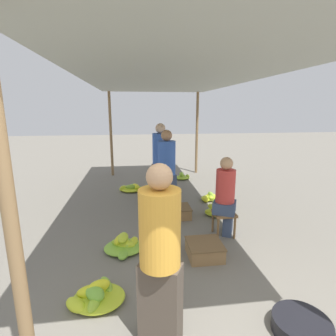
{
  "coord_description": "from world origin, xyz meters",
  "views": [
    {
      "loc": [
        -0.66,
        -1.1,
        2.02
      ],
      "look_at": [
        0.0,
        3.86,
        0.88
      ],
      "focal_mm": 28.0,
      "sensor_mm": 36.0,
      "label": 1
    }
  ],
  "objects_px": {
    "crate_mid": "(178,212)",
    "crate_near": "(205,250)",
    "banana_pile_left_1": "(124,245)",
    "basin_black": "(301,326)",
    "banana_pile_right_1": "(210,197)",
    "banana_pile_right_0": "(217,210)",
    "shopper_walking_mid": "(161,160)",
    "vendor_seated": "(226,196)",
    "vendor_foreground": "(160,255)",
    "banana_pile_left_0": "(96,296)",
    "banana_pile_right_2": "(182,177)",
    "shopper_walking_far": "(167,170)",
    "banana_pile_left_2": "(131,188)",
    "stool": "(224,217)"
  },
  "relations": [
    {
      "from": "banana_pile_right_0",
      "to": "crate_mid",
      "type": "distance_m",
      "value": 0.75
    },
    {
      "from": "banana_pile_left_1",
      "to": "crate_mid",
      "type": "distance_m",
      "value": 1.47
    },
    {
      "from": "banana_pile_left_1",
      "to": "banana_pile_right_1",
      "type": "height_order",
      "value": "banana_pile_left_1"
    },
    {
      "from": "basin_black",
      "to": "banana_pile_right_1",
      "type": "height_order",
      "value": "banana_pile_right_1"
    },
    {
      "from": "banana_pile_left_2",
      "to": "banana_pile_right_0",
      "type": "height_order",
      "value": "banana_pile_right_0"
    },
    {
      "from": "vendor_foreground",
      "to": "shopper_walking_far",
      "type": "xyz_separation_m",
      "value": [
        0.44,
        3.0,
        0.01
      ]
    },
    {
      "from": "shopper_walking_mid",
      "to": "shopper_walking_far",
      "type": "relative_size",
      "value": 1.05
    },
    {
      "from": "banana_pile_left_2",
      "to": "banana_pile_left_1",
      "type": "bearing_deg",
      "value": -91.84
    },
    {
      "from": "vendor_seated",
      "to": "shopper_walking_far",
      "type": "xyz_separation_m",
      "value": [
        -0.8,
        1.16,
        0.17
      ]
    },
    {
      "from": "basin_black",
      "to": "banana_pile_right_0",
      "type": "distance_m",
      "value": 2.73
    },
    {
      "from": "banana_pile_right_0",
      "to": "banana_pile_right_2",
      "type": "xyz_separation_m",
      "value": [
        -0.16,
        2.73,
        -0.04
      ]
    },
    {
      "from": "banana_pile_left_1",
      "to": "crate_near",
      "type": "relative_size",
      "value": 1.23
    },
    {
      "from": "shopper_walking_far",
      "to": "basin_black",
      "type": "bearing_deg",
      "value": -74.69
    },
    {
      "from": "crate_near",
      "to": "shopper_walking_mid",
      "type": "relative_size",
      "value": 0.28
    },
    {
      "from": "stool",
      "to": "banana_pile_right_1",
      "type": "relative_size",
      "value": 0.99
    },
    {
      "from": "vendor_seated",
      "to": "banana_pile_left_2",
      "type": "bearing_deg",
      "value": 120.7
    },
    {
      "from": "banana_pile_right_2",
      "to": "crate_mid",
      "type": "height_order",
      "value": "banana_pile_right_2"
    },
    {
      "from": "banana_pile_left_1",
      "to": "shopper_walking_far",
      "type": "relative_size",
      "value": 0.36
    },
    {
      "from": "banana_pile_left_0",
      "to": "banana_pile_left_1",
      "type": "relative_size",
      "value": 1.08
    },
    {
      "from": "crate_near",
      "to": "shopper_walking_mid",
      "type": "distance_m",
      "value": 2.75
    },
    {
      "from": "vendor_seated",
      "to": "banana_pile_right_0",
      "type": "bearing_deg",
      "value": 80.51
    },
    {
      "from": "vendor_seated",
      "to": "banana_pile_right_1",
      "type": "height_order",
      "value": "vendor_seated"
    },
    {
      "from": "banana_pile_left_2",
      "to": "crate_mid",
      "type": "distance_m",
      "value": 1.96
    },
    {
      "from": "banana_pile_left_0",
      "to": "crate_near",
      "type": "xyz_separation_m",
      "value": [
        1.37,
        0.71,
        0.03
      ]
    },
    {
      "from": "banana_pile_right_2",
      "to": "shopper_walking_far",
      "type": "bearing_deg",
      "value": -108.05
    },
    {
      "from": "banana_pile_right_0",
      "to": "crate_mid",
      "type": "relative_size",
      "value": 1.18
    },
    {
      "from": "crate_near",
      "to": "banana_pile_right_1",
      "type": "bearing_deg",
      "value": 71.51
    },
    {
      "from": "vendor_foreground",
      "to": "banana_pile_left_2",
      "type": "distance_m",
      "value": 4.47
    },
    {
      "from": "basin_black",
      "to": "banana_pile_right_1",
      "type": "distance_m",
      "value": 3.57
    },
    {
      "from": "banana_pile_right_0",
      "to": "shopper_walking_far",
      "type": "height_order",
      "value": "shopper_walking_far"
    },
    {
      "from": "vendor_foreground",
      "to": "vendor_seated",
      "type": "distance_m",
      "value": 2.23
    },
    {
      "from": "vendor_seated",
      "to": "banana_pile_left_0",
      "type": "height_order",
      "value": "vendor_seated"
    },
    {
      "from": "crate_mid",
      "to": "crate_near",
      "type": "bearing_deg",
      "value": -84.87
    },
    {
      "from": "vendor_foreground",
      "to": "basin_black",
      "type": "bearing_deg",
      "value": -4.42
    },
    {
      "from": "vendor_seated",
      "to": "banana_pile_left_2",
      "type": "xyz_separation_m",
      "value": [
        -1.51,
        2.55,
        -0.6
      ]
    },
    {
      "from": "banana_pile_right_2",
      "to": "banana_pile_left_2",
      "type": "bearing_deg",
      "value": -147.09
    },
    {
      "from": "banana_pile_right_2",
      "to": "vendor_foreground",
      "type": "bearing_deg",
      "value": -102.68
    },
    {
      "from": "stool",
      "to": "crate_mid",
      "type": "relative_size",
      "value": 0.88
    },
    {
      "from": "shopper_walking_far",
      "to": "stool",
      "type": "bearing_deg",
      "value": -56.2
    },
    {
      "from": "banana_pile_left_0",
      "to": "banana_pile_right_1",
      "type": "xyz_separation_m",
      "value": [
        2.11,
        2.92,
        -0.01
      ]
    },
    {
      "from": "banana_pile_left_2",
      "to": "banana_pile_right_0",
      "type": "xyz_separation_m",
      "value": [
        1.64,
        -1.77,
        0.03
      ]
    },
    {
      "from": "basin_black",
      "to": "crate_mid",
      "type": "distance_m",
      "value": 2.84
    },
    {
      "from": "banana_pile_right_0",
      "to": "shopper_walking_mid",
      "type": "height_order",
      "value": "shopper_walking_mid"
    },
    {
      "from": "stool",
      "to": "shopper_walking_far",
      "type": "height_order",
      "value": "shopper_walking_far"
    },
    {
      "from": "banana_pile_left_0",
      "to": "banana_pile_left_1",
      "type": "xyz_separation_m",
      "value": [
        0.26,
        1.03,
        0.0
      ]
    },
    {
      "from": "banana_pile_left_2",
      "to": "shopper_walking_far",
      "type": "xyz_separation_m",
      "value": [
        0.72,
        -1.39,
        0.77
      ]
    },
    {
      "from": "vendor_foreground",
      "to": "shopper_walking_far",
      "type": "height_order",
      "value": "shopper_walking_far"
    },
    {
      "from": "banana_pile_left_1",
      "to": "banana_pile_left_0",
      "type": "bearing_deg",
      "value": -104.23
    },
    {
      "from": "vendor_seated",
      "to": "crate_near",
      "type": "distance_m",
      "value": 0.96
    },
    {
      "from": "stool",
      "to": "shopper_walking_mid",
      "type": "bearing_deg",
      "value": 111.74
    }
  ]
}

